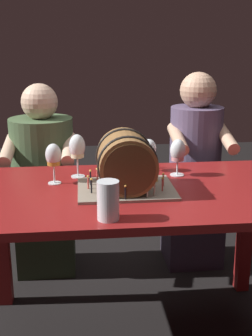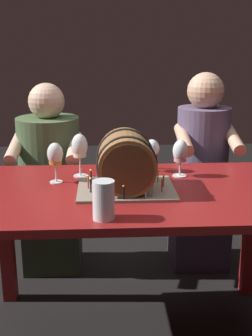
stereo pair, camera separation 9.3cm
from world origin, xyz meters
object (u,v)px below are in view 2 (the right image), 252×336
menu_card (127,153)px  wine_glass_white (80,148)px  barrel_cake (126,163)px  person_seated_right (201,181)px  wine_glass_amber (55,156)px  wine_glass_rose (180,153)px  dining_table (135,213)px  wine_glass_red (152,150)px  beer_pint (104,201)px  person_seated_left (51,184)px

menu_card → wine_glass_white: bearing=-151.8°
barrel_cake → person_seated_right: (0.50, 0.72, -0.32)m
wine_glass_amber → wine_glass_rose: bearing=6.5°
wine_glass_white → wine_glass_amber: size_ratio=1.11×
dining_table → wine_glass_rose: (0.23, 0.19, 0.23)m
menu_card → wine_glass_red: bearing=-23.4°
wine_glass_white → beer_pint: (0.11, -0.53, -0.07)m
dining_table → beer_pint: beer_pint is taller
wine_glass_amber → beer_pint: size_ratio=1.28×
dining_table → person_seated_right: 0.85m
dining_table → wine_glass_red: bearing=69.6°
beer_pint → dining_table: bearing=66.6°
person_seated_left → person_seated_right: size_ratio=0.95×
wine_glass_red → person_seated_right: size_ratio=0.14×
dining_table → beer_pint: size_ratio=9.90×
barrel_cake → wine_glass_amber: bearing=158.2°
wine_glass_white → menu_card: 0.27m
person_seated_left → wine_glass_rose: bearing=-37.8°
wine_glass_white → person_seated_left: size_ratio=0.18×
person_seated_right → beer_pint: bearing=-119.9°
person_seated_left → wine_glass_white: bearing=-67.5°
wine_glass_amber → person_seated_right: 1.06m
dining_table → menu_card: (-0.02, 0.33, 0.19)m
wine_glass_red → person_seated_right: bearing=51.2°
barrel_cake → beer_pint: size_ratio=2.87×
beer_pint → person_seated_left: person_seated_left is taller
wine_glass_red → menu_card: wine_glass_red is taller
barrel_cake → wine_glass_white: bearing=133.8°
barrel_cake → person_seated_left: (-0.42, 0.72, -0.32)m
beer_pint → person_seated_left: bearing=107.1°
wine_glass_amber → menu_card: wine_glass_amber is taller
beer_pint → person_seated_right: person_seated_right is taller
wine_glass_white → person_seated_left: 0.65m
wine_glass_amber → beer_pint: bearing=-63.9°
wine_glass_amber → wine_glass_red: (0.46, 0.15, -0.02)m
person_seated_left → person_seated_right: 0.92m
menu_card → wine_glass_amber: bearing=-147.0°
dining_table → wine_glass_white: 0.41m
person_seated_left → barrel_cake: bearing=-60.0°
person_seated_left → person_seated_right: (0.92, -0.00, 0.00)m
wine_glass_rose → person_seated_left: (-0.69, 0.53, -0.32)m
wine_glass_rose → wine_glass_red: wine_glass_rose is taller
wine_glass_red → menu_card: bearing=155.2°
wine_glass_rose → menu_card: wine_glass_rose is taller
wine_glass_amber → wine_glass_red: size_ratio=1.14×
barrel_cake → wine_glass_white: barrel_cake is taller
person_seated_left → wine_glass_amber: bearing=-80.2°
wine_glass_red → beer_pint: size_ratio=1.12×
wine_glass_amber → dining_table: bearing=-18.5°
dining_table → wine_glass_rose: wine_glass_rose is taller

